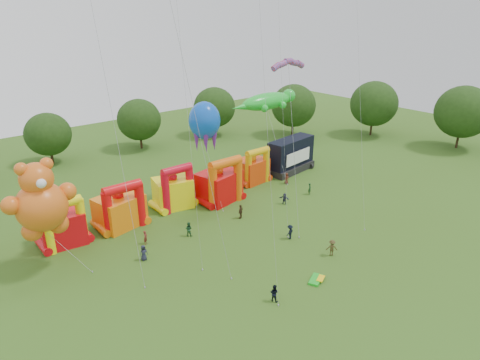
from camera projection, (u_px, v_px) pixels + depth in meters
ground at (348, 307)px, 39.17m from camera, size 160.00×160.00×0.00m
tree_ring at (340, 250)px, 36.56m from camera, size 122.97×125.07×12.07m
bouncy_castle_0 at (63, 226)px, 48.87m from camera, size 5.24×4.42×6.08m
bouncy_castle_1 at (120, 209)px, 52.94m from camera, size 6.10×5.27×6.18m
bouncy_castle_2 at (174, 191)px, 58.01m from camera, size 5.53×4.79×6.35m
bouncy_castle_3 at (220, 184)px, 59.90m from camera, size 6.38×5.51×6.68m
bouncy_castle_4 at (253, 169)px, 66.57m from camera, size 5.01×4.18×5.75m
stage_trailer at (291, 156)px, 70.85m from camera, size 9.27×4.42×5.61m
teddy_bear_kite at (47, 213)px, 42.47m from camera, size 7.11×5.93×12.19m
gecko_kite at (274, 133)px, 69.00m from camera, size 13.53×11.19×12.67m
octopus_kite at (208, 140)px, 57.83m from camera, size 4.29×7.32×14.04m
parafoil_kites at (219, 143)px, 42.31m from camera, size 25.20×12.22×29.83m
diamond_kites at (277, 113)px, 43.94m from camera, size 23.04×15.80×36.39m
folded_kite_bundle at (316, 279)px, 42.95m from camera, size 2.24×1.75×0.31m
spectator_0 at (144, 253)px, 46.19m from camera, size 0.90×0.60×1.80m
spectator_1 at (146, 237)px, 49.40m from camera, size 0.73×0.71×1.68m
spectator_2 at (189, 229)px, 51.11m from camera, size 1.08×1.11×1.81m
spectator_3 at (290, 232)px, 50.44m from camera, size 1.29×0.91×1.82m
spectator_4 at (241, 211)px, 55.37m from camera, size 1.23×0.91×1.94m
spectator_5 at (284, 199)px, 59.50m from camera, size 1.03×1.55×1.60m
spectator_6 at (287, 178)px, 66.30m from camera, size 0.87×0.58×1.76m
spectator_7 at (310, 189)px, 62.53m from camera, size 0.75×0.75×1.76m
spectator_8 at (274, 293)px, 39.74m from camera, size 0.95×1.05×1.76m
spectator_9 at (332, 248)px, 47.04m from camera, size 1.39×1.35×1.91m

